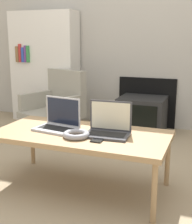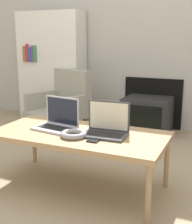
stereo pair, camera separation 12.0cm
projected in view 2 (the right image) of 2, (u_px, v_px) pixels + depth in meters
name	position (u px, v px, depth m)	size (l,w,h in m)	color
ground_plane	(71.00, 196.00, 2.21)	(14.00, 14.00, 0.00)	#998466
wall_back	(149.00, 21.00, 3.70)	(7.00, 0.08, 2.60)	#ADA89E
table	(79.00, 137.00, 2.25)	(1.25, 0.61, 0.43)	#9E7A51
laptop_left	(58.00, 121.00, 2.33)	(0.33, 0.24, 0.23)	#B2B2B7
laptop_right	(106.00, 127.00, 2.18)	(0.32, 0.22, 0.23)	#38383D
headphones	(74.00, 134.00, 2.14)	(0.18, 0.18, 0.04)	gray
phone	(96.00, 139.00, 2.09)	(0.07, 0.15, 0.01)	black
tv	(147.00, 115.00, 3.66)	(0.53, 0.48, 0.41)	black
armchair	(63.00, 102.00, 3.77)	(0.76, 0.77, 0.72)	gray
bookshelf	(52.00, 67.00, 4.15)	(0.89, 0.32, 1.42)	silver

